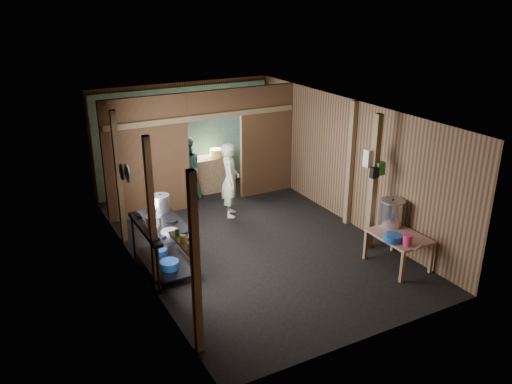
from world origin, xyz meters
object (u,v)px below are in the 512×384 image
stove_pot_large (161,204)px  cook (230,180)px  prep_table (398,250)px  yellow_tub (217,153)px  stock_pot (392,213)px  pink_bucket (408,240)px  gas_range (163,247)px

stove_pot_large → cook: size_ratio=0.20×
prep_table → cook: size_ratio=0.62×
stove_pot_large → yellow_tub: (2.32, 2.73, -0.11)m
stove_pot_large → stock_pot: size_ratio=0.65×
stove_pot_large → yellow_tub: stove_pot_large is taller
stove_pot_large → cook: 2.23m
stove_pot_large → prep_table: bearing=-33.3°
prep_table → pink_bucket: size_ratio=5.46×
prep_table → cook: 3.85m
stove_pot_large → stock_pot: bearing=-27.5°
prep_table → stove_pot_large: 4.30m
prep_table → yellow_tub: bearing=103.5°
gas_range → prep_table: gas_range is taller
prep_table → yellow_tub: size_ratio=3.18×
yellow_tub → pink_bucket: bearing=-78.9°
stove_pot_large → pink_bucket: bearing=-38.4°
yellow_tub → stock_pot: bearing=-73.5°
stock_pot → cook: cook is taller
yellow_tub → prep_table: bearing=-76.5°
pink_bucket → stove_pot_large: bearing=141.6°
gas_range → stove_pot_large: bearing=71.8°
stove_pot_large → pink_bucket: (3.38, -2.68, -0.35)m
prep_table → pink_bucket: bearing=-113.9°
stove_pot_large → gas_range: bearing=-108.2°
yellow_tub → cook: cook is taller
prep_table → pink_bucket: 0.55m
gas_range → prep_table: bearing=-26.0°
cook → stove_pot_large: bearing=143.5°
gas_range → stock_pot: 4.14m
gas_range → cook: bearing=38.2°
gas_range → stove_pot_large: 0.81m
prep_table → cook: bearing=115.3°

